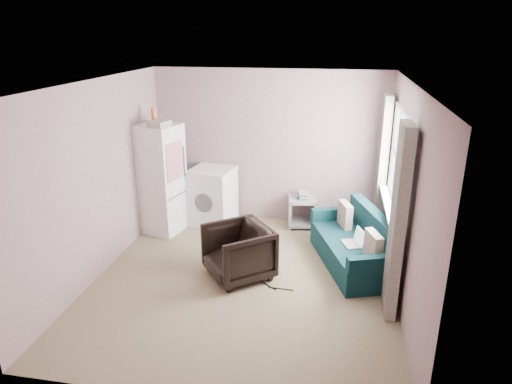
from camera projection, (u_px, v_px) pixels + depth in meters
room at (245, 188)px, 5.52m from camera, size 3.84×4.24×2.54m
armchair at (238, 250)px, 5.88m from camera, size 1.02×1.03×0.78m
fridge at (161, 178)px, 7.12m from camera, size 0.72×0.72×1.95m
washing_machine at (212, 195)px, 7.52m from camera, size 0.76×0.76×0.94m
side_table at (302, 210)px, 7.46m from camera, size 0.50×0.50×0.60m
sofa at (357, 247)px, 6.22m from camera, size 1.27×1.83×0.75m
window_dressing at (389, 190)px, 5.91m from camera, size 0.17×2.62×2.18m
floor_cables at (274, 287)px, 5.75m from camera, size 0.48×0.21×0.01m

